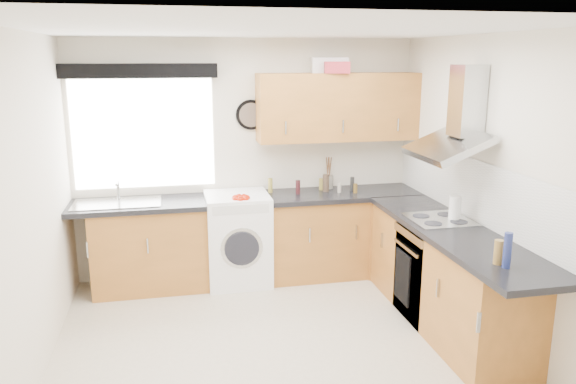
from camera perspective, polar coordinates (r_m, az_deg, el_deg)
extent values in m
plane|color=beige|center=(4.74, -0.86, -15.62)|extent=(3.60, 3.60, 0.00)
cube|color=white|center=(4.14, -0.99, 16.17)|extent=(3.60, 3.60, 0.02)
cube|color=silver|center=(6.01, -4.22, 3.36)|extent=(3.60, 0.02, 2.50)
cube|color=silver|center=(2.62, 6.78, -10.44)|extent=(3.60, 0.02, 2.50)
cube|color=silver|center=(4.32, -25.08, -1.98)|extent=(0.02, 3.60, 2.50)
cube|color=silver|center=(4.93, 20.07, 0.30)|extent=(0.02, 3.60, 2.50)
cube|color=white|center=(5.91, -14.45, 5.73)|extent=(1.40, 0.02, 1.10)
cube|color=black|center=(5.77, -14.86, 11.82)|extent=(1.50, 0.18, 0.14)
cube|color=white|center=(5.19, 18.19, 0.29)|extent=(0.01, 3.00, 0.54)
cube|color=#945B24|center=(5.92, -4.66, -5.01)|extent=(3.00, 0.58, 0.86)
cube|color=#945B24|center=(6.30, 9.97, -4.01)|extent=(0.60, 0.60, 0.86)
cube|color=#945B24|center=(5.15, 15.67, -8.38)|extent=(0.58, 2.10, 0.86)
cube|color=black|center=(5.80, -3.75, -0.71)|extent=(3.60, 0.62, 0.05)
cube|color=black|center=(4.88, 16.72, -4.04)|extent=(0.62, 2.42, 0.05)
cube|color=black|center=(5.28, 14.82, -7.86)|extent=(0.56, 0.58, 0.85)
cube|color=#ABAEB1|center=(5.12, 15.15, -2.72)|extent=(0.52, 0.52, 0.01)
cube|color=#945B24|center=(5.97, 5.10, 8.60)|extent=(1.70, 0.35, 0.70)
cube|color=white|center=(5.87, -5.11, -4.74)|extent=(0.64, 0.62, 0.94)
cylinder|color=black|center=(5.91, -3.76, 7.81)|extent=(0.31, 0.04, 0.31)
cube|color=white|center=(6.02, 4.15, 12.73)|extent=(0.40, 0.31, 0.16)
cube|color=#A42831|center=(5.83, 4.99, 12.50)|extent=(0.29, 0.26, 0.12)
cylinder|color=gray|center=(6.15, 4.13, 1.03)|extent=(0.12, 0.12, 0.14)
cylinder|color=white|center=(5.12, 16.59, -1.60)|extent=(0.11, 0.11, 0.22)
cylinder|color=#413124|center=(5.99, 3.86, 0.92)|extent=(0.07, 0.07, 0.19)
cylinder|color=olive|center=(6.07, 3.47, 0.79)|extent=(0.06, 0.06, 0.12)
cylinder|color=olive|center=(5.93, -1.81, 0.67)|extent=(0.05, 0.05, 0.15)
cylinder|color=#341216|center=(5.88, 1.01, 0.51)|extent=(0.05, 0.05, 0.15)
cylinder|color=#A69E8E|center=(5.97, 5.23, 0.41)|extent=(0.04, 0.04, 0.10)
cylinder|color=brown|center=(5.96, 6.87, 0.37)|extent=(0.04, 0.04, 0.10)
cylinder|color=black|center=(6.03, 6.53, 0.79)|extent=(0.04, 0.04, 0.16)
cylinder|color=navy|center=(4.10, 21.40, -5.54)|extent=(0.06, 0.06, 0.25)
cylinder|color=olive|center=(4.16, 20.60, -5.74)|extent=(0.06, 0.06, 0.17)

